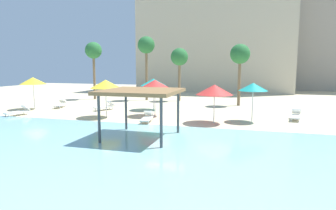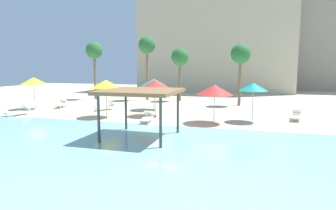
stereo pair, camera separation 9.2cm
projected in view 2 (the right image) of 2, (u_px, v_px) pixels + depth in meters
name	position (u px, v px, depth m)	size (l,w,h in m)	color
ground_plane	(161.00, 131.00, 17.33)	(80.00, 80.00, 0.00)	beige
lagoon_water	(123.00, 157.00, 12.34)	(44.00, 13.50, 0.04)	#8CC6CC
shade_pavilion	(141.00, 93.00, 15.35)	(3.92, 3.92, 2.60)	#42474C
beach_umbrella_yellow_0	(34.00, 81.00, 25.88)	(2.23, 2.23, 2.85)	silver
beach_umbrella_teal_1	(154.00, 82.00, 25.44)	(2.30, 2.30, 2.75)	silver
beach_umbrella_red_2	(155.00, 84.00, 22.35)	(2.32, 2.32, 2.80)	silver
beach_umbrella_red_3	(215.00, 90.00, 19.49)	(2.49, 2.49, 2.61)	silver
beach_umbrella_yellow_4	(106.00, 84.00, 21.75)	(2.28, 2.28, 2.82)	silver
beach_umbrella_teal_5	(253.00, 87.00, 19.96)	(1.99, 1.99, 2.69)	silver
lounge_chair_0	(147.00, 117.00, 20.01)	(0.88, 1.97, 0.74)	white
lounge_chair_1	(296.00, 115.00, 20.81)	(0.94, 1.97, 0.74)	white
lounge_chair_2	(19.00, 111.00, 22.86)	(1.15, 1.99, 0.74)	white
lounge_chair_3	(106.00, 106.00, 25.62)	(1.44, 1.95, 0.74)	white
lounge_chair_4	(61.00, 104.00, 27.25)	(1.07, 1.99, 0.74)	white
palm_tree_0	(94.00, 52.00, 33.42)	(1.90, 1.90, 6.57)	brown
palm_tree_1	(180.00, 58.00, 31.81)	(1.90, 1.90, 5.78)	brown
palm_tree_2	(147.00, 47.00, 32.41)	(1.90, 1.90, 7.11)	brown
palm_tree_3	(241.00, 55.00, 27.84)	(1.90, 1.90, 5.94)	brown
hotel_block_0	(217.00, 29.00, 46.14)	(22.74, 11.61, 19.27)	beige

